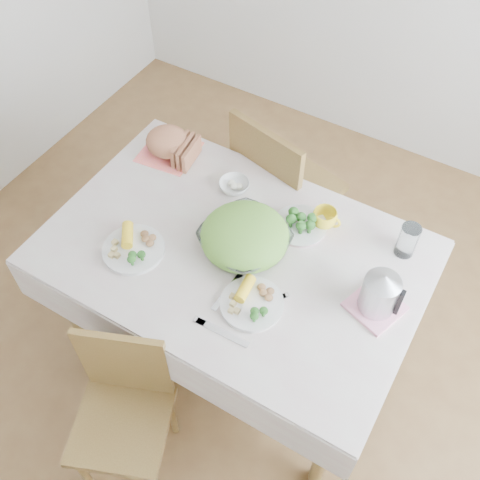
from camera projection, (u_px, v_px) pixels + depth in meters
The scene contains 19 objects.
floor at pixel (235, 341), 2.85m from camera, with size 3.60×3.60×0.00m, color brown.
dining_table at pixel (234, 302), 2.55m from camera, with size 1.40×0.90×0.75m, color brown.
tablecloth at pixel (233, 251), 2.25m from camera, with size 1.50×1.00×0.01m, color beige.
chair_near at pixel (119, 418), 2.12m from camera, with size 0.36×0.36×0.80m, color brown.
chair_far at pixel (289, 189), 2.87m from camera, with size 0.44×0.44×0.97m, color brown.
salad_bowl at pixel (245, 240), 2.23m from camera, with size 0.33×0.33×0.08m, color white.
dinner_plate_left at pixel (134, 250), 2.24m from camera, with size 0.25×0.25×0.02m, color white.
dinner_plate_right at pixel (252, 304), 2.08m from camera, with size 0.24×0.24×0.02m, color white.
broccoli_plate at pixel (300, 226), 2.31m from camera, with size 0.22×0.22×0.02m, color beige.
napkin at pixel (169, 152), 2.60m from camera, with size 0.25×0.25×0.00m, color #FC6F65.
bread_loaf at pixel (168, 143), 2.56m from camera, with size 0.20×0.19×0.12m, color #935839.
fruit_bowl at pixel (234, 186), 2.44m from camera, with size 0.13×0.13×0.04m, color white.
yellow_mug at pixel (325, 218), 2.30m from camera, with size 0.10×0.10×0.08m, color yellow.
glass_tumbler at pixel (407, 242), 2.19m from camera, with size 0.08×0.08×0.15m, color white.
pink_tray at pixel (375, 306), 2.08m from camera, with size 0.18×0.18×0.01m, color pink.
electric_kettle at pixel (381, 289), 1.99m from camera, with size 0.13×0.13×0.19m, color #B2B5BA.
fork_left at pixel (227, 291), 2.12m from camera, with size 0.02×0.20×0.00m, color silver.
fork_right at pixel (264, 301), 2.10m from camera, with size 0.02×0.17×0.00m, color silver.
knife at pixel (222, 333), 2.01m from camera, with size 0.02×0.21×0.00m, color silver.
Camera 1 is at (0.72, -1.16, 2.55)m, focal length 42.00 mm.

